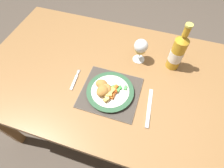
% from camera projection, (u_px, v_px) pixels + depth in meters
% --- Properties ---
extents(ground_plane, '(6.00, 6.00, 0.00)m').
position_uv_depth(ground_plane, '(114.00, 123.00, 1.61)').
color(ground_plane, '#4C4238').
extents(dining_table, '(1.57, 0.89, 0.74)m').
position_uv_depth(dining_table, '(116.00, 82.00, 1.06)').
color(dining_table, olive).
rests_on(dining_table, ground).
extents(placemat, '(0.30, 0.28, 0.01)m').
position_uv_depth(placemat, '(110.00, 92.00, 0.92)').
color(placemat, brown).
rests_on(placemat, dining_table).
extents(dinner_plate, '(0.25, 0.25, 0.02)m').
position_uv_depth(dinner_plate, '(110.00, 91.00, 0.91)').
color(dinner_plate, silver).
rests_on(dinner_plate, placemat).
extents(breaded_croquettes, '(0.11, 0.11, 0.05)m').
position_uv_depth(breaded_croquettes, '(103.00, 89.00, 0.88)').
color(breaded_croquettes, '#A87033').
rests_on(breaded_croquettes, dinner_plate).
extents(green_beans_pile, '(0.08, 0.05, 0.01)m').
position_uv_depth(green_beans_pile, '(118.00, 88.00, 0.90)').
color(green_beans_pile, '#4CA84C').
rests_on(green_beans_pile, dinner_plate).
extents(glazed_carrots, '(0.05, 0.08, 0.02)m').
position_uv_depth(glazed_carrots, '(113.00, 91.00, 0.89)').
color(glazed_carrots, orange).
rests_on(glazed_carrots, dinner_plate).
extents(fork, '(0.03, 0.14, 0.01)m').
position_uv_depth(fork, '(75.00, 81.00, 0.96)').
color(fork, silver).
rests_on(fork, dining_table).
extents(table_knife, '(0.04, 0.22, 0.01)m').
position_uv_depth(table_knife, '(149.00, 111.00, 0.86)').
color(table_knife, silver).
rests_on(table_knife, dining_table).
extents(wine_glass, '(0.08, 0.08, 0.15)m').
position_uv_depth(wine_glass, '(141.00, 47.00, 0.97)').
color(wine_glass, silver).
rests_on(wine_glass, dining_table).
extents(bottle, '(0.07, 0.07, 0.29)m').
position_uv_depth(bottle, '(178.00, 52.00, 0.94)').
color(bottle, gold).
rests_on(bottle, dining_table).
extents(roast_potatoes, '(0.04, 0.09, 0.03)m').
position_uv_depth(roast_potatoes, '(109.00, 95.00, 0.87)').
color(roast_potatoes, gold).
rests_on(roast_potatoes, dinner_plate).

